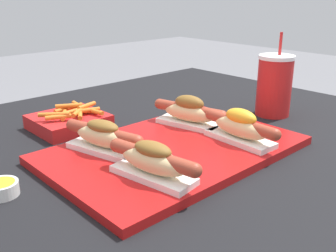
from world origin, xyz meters
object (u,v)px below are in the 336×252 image
at_px(hot_dog_1, 240,127).
at_px(sauce_bowl, 1,188).
at_px(hot_dog_0, 153,161).
at_px(hot_dog_3, 189,112).
at_px(hot_dog_2, 103,136).
at_px(fries_basket, 69,121).
at_px(drink_cup, 274,85).
at_px(serving_tray, 174,150).

relative_size(hot_dog_1, sauce_bowl, 3.47).
relative_size(hot_dog_0, hot_dog_3, 1.01).
relative_size(hot_dog_2, fries_basket, 1.16).
xyz_separation_m(hot_dog_2, sauce_bowl, (-0.22, -0.01, -0.04)).
xyz_separation_m(hot_dog_3, sauce_bowl, (-0.46, 0.00, -0.04)).
relative_size(hot_dog_0, drink_cup, 0.88).
height_order(hot_dog_2, drink_cup, drink_cup).
relative_size(sauce_bowl, fries_basket, 0.34).
relative_size(hot_dog_3, drink_cup, 0.87).
height_order(hot_dog_1, sauce_bowl, hot_dog_1).
xyz_separation_m(hot_dog_2, drink_cup, (0.52, -0.07, 0.03)).
bearing_deg(hot_dog_1, hot_dog_2, 147.89).
bearing_deg(serving_tray, hot_dog_0, -147.76).
distance_m(hot_dog_1, drink_cup, 0.29).
distance_m(hot_dog_3, fries_basket, 0.31).
distance_m(serving_tray, hot_dog_0, 0.16).
bearing_deg(drink_cup, hot_dog_0, -169.69).
bearing_deg(serving_tray, drink_cup, 1.78).
relative_size(hot_dog_0, sauce_bowl, 3.43).
distance_m(hot_dog_0, sauce_bowl, 0.26).
distance_m(serving_tray, fries_basket, 0.31).
bearing_deg(fries_basket, hot_dog_3, -48.54).
bearing_deg(hot_dog_0, sauce_bowl, 143.59).
bearing_deg(fries_basket, hot_dog_2, -101.47).
bearing_deg(serving_tray, hot_dog_2, 148.68).
height_order(serving_tray, hot_dog_3, hot_dog_3).
relative_size(serving_tray, hot_dog_2, 2.71).
bearing_deg(fries_basket, hot_dog_1, -61.37).
distance_m(serving_tray, hot_dog_1, 0.15).
height_order(hot_dog_2, fries_basket, hot_dog_2).
xyz_separation_m(hot_dog_0, hot_dog_3, (0.25, 0.15, 0.00)).
distance_m(hot_dog_2, drink_cup, 0.53).
bearing_deg(drink_cup, fries_basket, 149.06).
relative_size(hot_dog_3, fries_basket, 1.16).
xyz_separation_m(sauce_bowl, drink_cup, (0.74, -0.06, 0.07)).
bearing_deg(hot_dog_0, hot_dog_2, 88.42).
bearing_deg(hot_dog_2, serving_tray, -31.32).
distance_m(hot_dog_2, hot_dog_3, 0.25).
height_order(hot_dog_2, hot_dog_3, hot_dog_3).
relative_size(hot_dog_2, sauce_bowl, 3.38).
height_order(drink_cup, fries_basket, drink_cup).
height_order(serving_tray, sauce_bowl, sauce_bowl).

